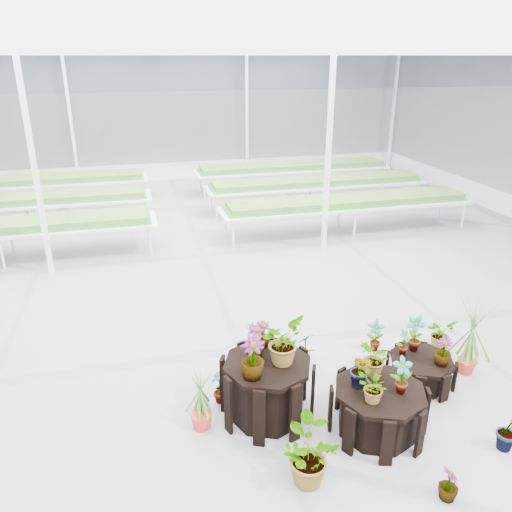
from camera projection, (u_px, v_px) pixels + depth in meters
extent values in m
plane|color=gray|center=(233.00, 359.00, 7.42)|extent=(24.00, 24.00, 0.00)
cylinder|color=black|center=(267.00, 389.00, 6.14)|extent=(1.44, 1.44, 0.77)
cylinder|color=black|center=(378.00, 410.00, 5.91)|extent=(1.39, 1.39, 0.59)
cylinder|color=black|center=(420.00, 371.00, 6.80)|extent=(1.06, 1.06, 0.40)
imported|color=#426829|center=(255.00, 342.00, 6.02)|extent=(0.35, 0.35, 0.45)
imported|color=#426829|center=(282.00, 341.00, 5.91)|extent=(0.66, 0.68, 0.57)
imported|color=#426829|center=(262.00, 334.00, 6.27)|extent=(0.21, 0.21, 0.35)
imported|color=#426829|center=(252.00, 358.00, 5.63)|extent=(0.41, 0.41, 0.52)
imported|color=#426829|center=(361.00, 371.00, 5.74)|extent=(0.30, 0.32, 0.47)
imported|color=#426829|center=(402.00, 376.00, 5.66)|extent=(0.26, 0.19, 0.46)
imported|color=#426829|center=(375.00, 359.00, 5.97)|extent=(0.43, 0.47, 0.45)
imported|color=#426829|center=(373.00, 389.00, 5.52)|extent=(0.37, 0.34, 0.36)
imported|color=#426829|center=(404.00, 342.00, 6.74)|extent=(0.25, 0.24, 0.40)
imported|color=#426829|center=(443.00, 351.00, 6.53)|extent=(0.27, 0.27, 0.40)
imported|color=#426829|center=(415.00, 333.00, 6.82)|extent=(0.29, 0.33, 0.53)
imported|color=#426829|center=(219.00, 385.00, 6.41)|extent=(0.27, 0.32, 0.52)
imported|color=#426829|center=(306.00, 456.00, 5.17)|extent=(0.75, 0.79, 0.68)
imported|color=#426829|center=(449.00, 485.00, 5.02)|extent=(0.25, 0.25, 0.37)
imported|color=#426829|center=(509.00, 430.00, 5.65)|extent=(0.33, 0.29, 0.51)
imported|color=#426829|center=(440.00, 333.00, 7.65)|extent=(0.52, 0.49, 0.47)
imported|color=#426829|center=(375.00, 336.00, 7.55)|extent=(0.32, 0.27, 0.51)
imported|color=#426829|center=(305.00, 348.00, 7.20)|extent=(0.33, 0.28, 0.54)
imported|color=#426829|center=(254.00, 369.00, 6.75)|extent=(0.26, 0.31, 0.51)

